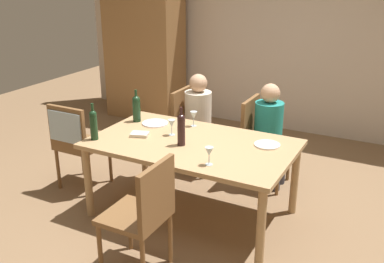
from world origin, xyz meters
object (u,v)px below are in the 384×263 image
(person_woman_host, at_px, (200,116))
(wine_glass_near_left, at_px, (209,152))
(chair_near, at_px, (144,210))
(wine_bottle_short_olive, at_px, (181,128))
(wine_glass_near_right, at_px, (172,124))
(armoire_cabinet, at_px, (144,45))
(chair_far_left, at_px, (191,124))
(wine_glass_centre, at_px, (194,116))
(chair_left_end, at_px, (73,136))
(wine_bottle_tall_green, at_px, (94,124))
(chair_far_right, at_px, (260,136))
(dinner_plate_host, at_px, (267,145))
(person_man_bearded, at_px, (271,128))
(dining_table, at_px, (192,150))
(dinner_plate_guest_left, at_px, (155,123))
(wine_bottle_dark_red, at_px, (136,108))

(person_woman_host, bearing_deg, wine_glass_near_left, 29.44)
(chair_near, xyz_separation_m, person_woman_host, (-0.47, 1.83, 0.11))
(wine_bottle_short_olive, bearing_deg, wine_glass_near_right, 138.60)
(armoire_cabinet, height_order, wine_bottle_short_olive, armoire_cabinet)
(chair_far_left, height_order, wine_glass_centre, chair_far_left)
(chair_left_end, bearing_deg, wine_glass_near_left, -8.36)
(chair_far_left, distance_m, wine_glass_centre, 0.69)
(wine_bottle_short_olive, bearing_deg, chair_left_end, -179.04)
(wine_bottle_tall_green, bearing_deg, person_woman_host, 71.16)
(wine_bottle_short_olive, bearing_deg, chair_far_right, 70.13)
(chair_far_right, height_order, person_woman_host, person_woman_host)
(wine_glass_near_right, distance_m, dinner_plate_host, 0.89)
(wine_bottle_tall_green, bearing_deg, wine_glass_near_right, 36.61)
(chair_far_left, bearing_deg, person_man_bearded, 90.00)
(chair_far_right, height_order, person_man_bearded, person_man_bearded)
(armoire_cabinet, xyz_separation_m, person_woman_host, (1.62, -1.37, -0.45))
(dinner_plate_host, bearing_deg, armoire_cabinet, 141.90)
(armoire_cabinet, xyz_separation_m, dining_table, (2.00, -2.28, -0.45))
(person_woman_host, bearing_deg, wine_glass_near_right, 8.87)
(wine_bottle_tall_green, relative_size, wine_glass_centre, 2.27)
(chair_far_left, height_order, wine_glass_near_left, chair_far_left)
(person_man_bearded, distance_m, wine_glass_near_right, 1.10)
(armoire_cabinet, xyz_separation_m, wine_bottle_tall_green, (1.19, -2.63, -0.22))
(wine_glass_near_left, height_order, wine_glass_near_right, same)
(armoire_cabinet, bearing_deg, wine_glass_near_right, -51.65)
(chair_far_left, bearing_deg, dinner_plate_guest_left, -4.90)
(dining_table, xyz_separation_m, dinner_plate_host, (0.62, 0.23, 0.08))
(chair_left_end, relative_size, wine_glass_centre, 6.17)
(chair_left_end, relative_size, wine_bottle_tall_green, 2.72)
(wine_bottle_dark_red, bearing_deg, person_woman_host, 60.77)
(dinner_plate_guest_left, bearing_deg, person_man_bearded, 33.85)
(wine_glass_near_left, bearing_deg, wine_glass_centre, 125.18)
(dinner_plate_host, bearing_deg, wine_glass_centre, 169.61)
(armoire_cabinet, distance_m, wine_bottle_short_olive, 3.09)
(chair_far_left, distance_m, dinner_plate_guest_left, 0.69)
(chair_far_left, relative_size, person_man_bearded, 0.84)
(wine_bottle_short_olive, xyz_separation_m, dinner_plate_host, (0.67, 0.34, -0.15))
(wine_bottle_tall_green, height_order, wine_bottle_short_olive, wine_bottle_short_olive)
(chair_far_right, height_order, dinner_plate_guest_left, chair_far_right)
(chair_near, height_order, dinner_plate_guest_left, chair_near)
(wine_bottle_dark_red, bearing_deg, person_man_bearded, 29.53)
(dining_table, relative_size, chair_far_left, 1.95)
(chair_near, bearing_deg, wine_glass_near_left, -24.73)
(dining_table, distance_m, chair_far_left, 1.04)
(dining_table, height_order, person_man_bearded, person_man_bearded)
(chair_far_left, distance_m, wine_glass_near_left, 1.55)
(person_woman_host, distance_m, wine_bottle_tall_green, 1.35)
(chair_far_left, relative_size, wine_glass_near_left, 6.17)
(person_woman_host, distance_m, wine_glass_near_left, 1.48)
(wine_bottle_short_olive, bearing_deg, chair_far_left, 113.44)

